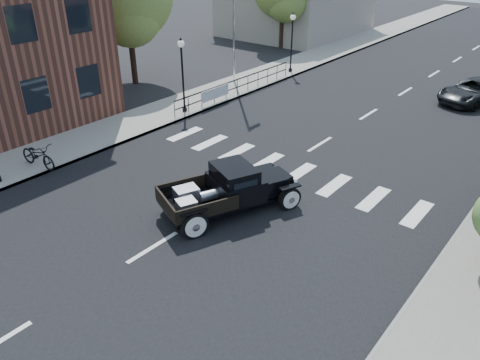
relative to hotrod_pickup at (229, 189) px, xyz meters
The scene contains 14 objects.
ground 0.95m from the hotrod_pickup, 162.74° to the right, with size 120.00×120.00×0.00m, color black.
road 14.90m from the hotrod_pickup, 91.60° to the left, with size 14.00×80.00×0.02m, color black.
road_markings 9.92m from the hotrod_pickup, 92.42° to the left, with size 12.00×60.00×0.06m, color silver, non-canonical shape.
sidewalk_left 17.36m from the hotrod_pickup, 120.95° to the left, with size 3.00×80.00×0.15m, color gray.
low_building_left 31.89m from the hotrod_pickup, 118.95° to the left, with size 10.00×12.00×5.00m, color #A39889.
railing 12.53m from the hotrod_pickup, 128.02° to the left, with size 0.08×10.00×1.00m, color black, non-canonical shape.
banner 10.97m from the hotrod_pickup, 134.14° to the left, with size 0.04×2.20×0.60m, color silver, non-canonical shape.
lamp_post_b 10.01m from the hotrod_pickup, 143.78° to the left, with size 0.36×0.36×3.79m, color black, non-canonical shape.
lamp_post_c 17.82m from the hotrod_pickup, 116.80° to the left, with size 0.36×0.36×3.79m, color black, non-canonical shape.
big_tree_near 16.72m from the hotrod_pickup, 151.37° to the left, with size 5.45×5.45×8.00m, color olive, non-canonical shape.
big_tree_far 25.54m from the hotrod_pickup, 120.57° to the left, with size 4.78×4.78×7.03m, color olive, non-canonical shape.
hotrod_pickup is the anchor object (origin of this frame).
second_car 17.67m from the hotrod_pickup, 79.37° to the left, with size 2.15×4.67×1.30m, color black.
motorcycle 8.28m from the hotrod_pickup, 162.70° to the right, with size 0.69×1.97×1.04m, color black.
Camera 1 is at (9.41, -10.35, 8.64)m, focal length 35.00 mm.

